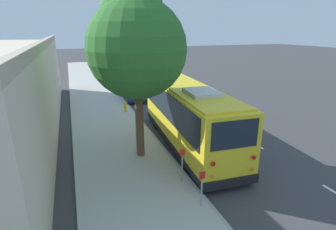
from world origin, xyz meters
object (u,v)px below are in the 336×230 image
object	(u,v)px
shuttle_bus	(188,113)
fire_hydrant	(125,106)
sign_post_near	(202,188)
sign_post_far	(182,165)
parked_sedan_white	(120,79)
street_tree	(136,42)
parked_sedan_blue	(133,92)

from	to	relation	value
shuttle_bus	fire_hydrant	world-z (taller)	shuttle_bus
sign_post_near	sign_post_far	size ratio (longest dim) A/B	0.94
parked_sedan_white	street_tree	world-z (taller)	street_tree
sign_post_near	sign_post_far	distance (m)	1.69
sign_post_far	fire_hydrant	xyz separation A→B (m)	(10.22, 0.23, -0.33)
street_tree	fire_hydrant	size ratio (longest dim) A/B	9.78
sign_post_near	fire_hydrant	world-z (taller)	sign_post_near
sign_post_near	sign_post_far	xyz separation A→B (m)	(1.69, 0.00, 0.04)
parked_sedan_white	sign_post_near	size ratio (longest dim) A/B	3.11
shuttle_bus	street_tree	distance (m)	4.68
parked_sedan_white	sign_post_near	bearing A→B (deg)	176.93
parked_sedan_blue	fire_hydrant	distance (m)	4.41
shuttle_bus	street_tree	size ratio (longest dim) A/B	1.24
shuttle_bus	parked_sedan_white	xyz separation A→B (m)	(17.70, 0.44, -1.22)
shuttle_bus	parked_sedan_blue	bearing A→B (deg)	6.55
shuttle_bus	fire_hydrant	distance (m)	7.11
fire_hydrant	sign_post_near	bearing A→B (deg)	-178.91
sign_post_near	fire_hydrant	bearing A→B (deg)	1.09
shuttle_bus	parked_sedan_white	distance (m)	17.74
shuttle_bus	sign_post_far	size ratio (longest dim) A/B	6.88
parked_sedan_white	sign_post_near	distance (m)	22.97
sign_post_far	fire_hydrant	world-z (taller)	sign_post_far
sign_post_near	shuttle_bus	bearing A→B (deg)	-19.49
sign_post_near	fire_hydrant	xyz separation A→B (m)	(11.91, 0.23, -0.29)
fire_hydrant	parked_sedan_blue	bearing A→B (deg)	-20.66
sign_post_far	shuttle_bus	bearing A→B (deg)	-27.64
street_tree	sign_post_far	xyz separation A→B (m)	(-3.00, -0.97, -4.62)
parked_sedan_white	fire_hydrant	world-z (taller)	parked_sedan_white
parked_sedan_blue	sign_post_far	world-z (taller)	sign_post_far
parked_sedan_blue	parked_sedan_white	distance (m)	6.89
street_tree	sign_post_far	distance (m)	5.60
street_tree	sign_post_near	xyz separation A→B (m)	(-4.70, -0.97, -4.66)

